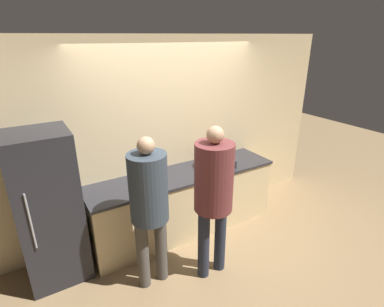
{
  "coord_description": "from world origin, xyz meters",
  "views": [
    {
      "loc": [
        -1.76,
        -2.76,
        2.59
      ],
      "look_at": [
        0.0,
        0.15,
        1.23
      ],
      "focal_mm": 28.0,
      "sensor_mm": 36.0,
      "label": 1
    }
  ],
  "objects_px": {
    "refrigerator": "(49,208)",
    "person_center": "(214,188)",
    "bottle_clear": "(153,185)",
    "person_left": "(149,200)",
    "fruit_bowl": "(210,163)",
    "cup_black": "(234,164)",
    "utensil_crock": "(225,153)"
  },
  "relations": [
    {
      "from": "fruit_bowl",
      "to": "utensil_crock",
      "type": "relative_size",
      "value": 1.24
    },
    {
      "from": "fruit_bowl",
      "to": "cup_black",
      "type": "distance_m",
      "value": 0.33
    },
    {
      "from": "refrigerator",
      "to": "bottle_clear",
      "type": "distance_m",
      "value": 1.13
    },
    {
      "from": "bottle_clear",
      "to": "fruit_bowl",
      "type": "bearing_deg",
      "value": 13.53
    },
    {
      "from": "person_left",
      "to": "person_center",
      "type": "relative_size",
      "value": 0.97
    },
    {
      "from": "refrigerator",
      "to": "fruit_bowl",
      "type": "distance_m",
      "value": 2.07
    },
    {
      "from": "refrigerator",
      "to": "cup_black",
      "type": "height_order",
      "value": "refrigerator"
    },
    {
      "from": "utensil_crock",
      "to": "cup_black",
      "type": "bearing_deg",
      "value": -108.4
    },
    {
      "from": "person_center",
      "to": "cup_black",
      "type": "distance_m",
      "value": 1.07
    },
    {
      "from": "bottle_clear",
      "to": "person_left",
      "type": "bearing_deg",
      "value": -118.0
    },
    {
      "from": "person_center",
      "to": "cup_black",
      "type": "height_order",
      "value": "person_center"
    },
    {
      "from": "cup_black",
      "to": "person_left",
      "type": "bearing_deg",
      "value": -162.26
    },
    {
      "from": "person_center",
      "to": "cup_black",
      "type": "xyz_separation_m",
      "value": [
        0.81,
        0.68,
        -0.16
      ]
    },
    {
      "from": "person_left",
      "to": "bottle_clear",
      "type": "relative_size",
      "value": 8.86
    },
    {
      "from": "cup_black",
      "to": "bottle_clear",
      "type": "bearing_deg",
      "value": -178.33
    },
    {
      "from": "person_left",
      "to": "bottle_clear",
      "type": "bearing_deg",
      "value": 62.0
    },
    {
      "from": "refrigerator",
      "to": "person_left",
      "type": "xyz_separation_m",
      "value": [
        0.87,
        -0.68,
        0.19
      ]
    },
    {
      "from": "refrigerator",
      "to": "fruit_bowl",
      "type": "relative_size",
      "value": 4.73
    },
    {
      "from": "fruit_bowl",
      "to": "person_left",
      "type": "bearing_deg",
      "value": -151.0
    },
    {
      "from": "refrigerator",
      "to": "person_center",
      "type": "height_order",
      "value": "person_center"
    },
    {
      "from": "utensil_crock",
      "to": "bottle_clear",
      "type": "height_order",
      "value": "utensil_crock"
    },
    {
      "from": "utensil_crock",
      "to": "person_left",
      "type": "bearing_deg",
      "value": -152.74
    },
    {
      "from": "utensil_crock",
      "to": "bottle_clear",
      "type": "distance_m",
      "value": 1.39
    },
    {
      "from": "refrigerator",
      "to": "person_center",
      "type": "distance_m",
      "value": 1.77
    },
    {
      "from": "person_left",
      "to": "cup_black",
      "type": "relative_size",
      "value": 16.39
    },
    {
      "from": "utensil_crock",
      "to": "cup_black",
      "type": "relative_size",
      "value": 2.81
    },
    {
      "from": "person_center",
      "to": "fruit_bowl",
      "type": "relative_size",
      "value": 4.88
    },
    {
      "from": "cup_black",
      "to": "utensil_crock",
      "type": "bearing_deg",
      "value": 71.6
    },
    {
      "from": "fruit_bowl",
      "to": "utensil_crock",
      "type": "xyz_separation_m",
      "value": [
        0.37,
        0.15,
        0.02
      ]
    },
    {
      "from": "person_center",
      "to": "fruit_bowl",
      "type": "height_order",
      "value": "person_center"
    },
    {
      "from": "bottle_clear",
      "to": "cup_black",
      "type": "relative_size",
      "value": 1.85
    },
    {
      "from": "refrigerator",
      "to": "person_center",
      "type": "bearing_deg",
      "value": -30.6
    }
  ]
}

